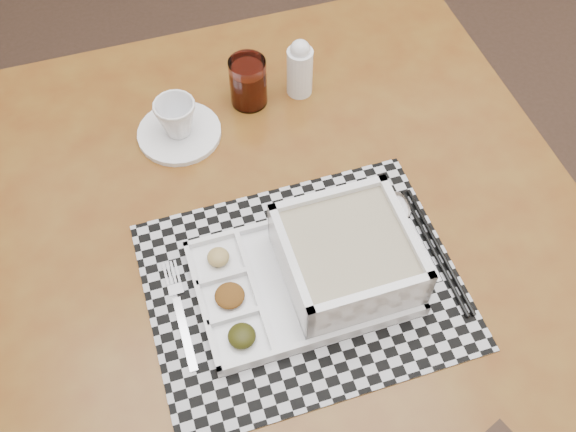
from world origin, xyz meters
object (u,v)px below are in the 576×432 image
object	(u,v)px
creamer_bottle	(300,68)
dining_table	(280,244)
serving_tray	(335,263)
cup	(176,118)
juice_glass	(248,84)

from	to	relation	value
creamer_bottle	dining_table	bearing A→B (deg)	-110.53
serving_tray	cup	size ratio (longest dim) A/B	4.55
dining_table	juice_glass	size ratio (longest dim) A/B	11.32
dining_table	serving_tray	bearing A→B (deg)	-65.85
dining_table	serving_tray	size ratio (longest dim) A/B	3.21
dining_table	serving_tray	world-z (taller)	serving_tray
serving_tray	cup	world-z (taller)	serving_tray
dining_table	creamer_bottle	bearing A→B (deg)	69.47
cup	creamer_bottle	xyz separation A→B (m)	(0.24, 0.06, 0.01)
serving_tray	cup	distance (m)	0.39
creamer_bottle	cup	bearing A→B (deg)	-166.55
dining_table	creamer_bottle	xyz separation A→B (m)	(0.10, 0.28, 0.13)
serving_tray	dining_table	bearing A→B (deg)	114.15
cup	juice_glass	distance (m)	0.15
cup	juice_glass	world-z (taller)	juice_glass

